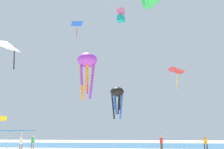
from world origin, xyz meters
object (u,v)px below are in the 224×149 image
at_px(person_rightmost, 33,141).
at_px(kite_delta_white, 6,44).
at_px(person_leftmost, 161,142).
at_px(kite_octopus_purple, 87,62).
at_px(canopy_tent, 15,132).
at_px(kite_box_pink, 121,15).
at_px(person_central, 21,142).
at_px(kite_diamond_blue, 77,24).
at_px(person_near_tent, 205,142).
at_px(kite_diamond_red, 176,72).
at_px(kite_octopus_black, 117,93).

xyz_separation_m(person_rightmost, kite_delta_white, (-2.94, -3.43, 11.95)).
xyz_separation_m(person_leftmost, kite_octopus_purple, (-7.15, -7.99, 7.54)).
distance_m(canopy_tent, person_leftmost, 16.13).
distance_m(person_leftmost, kite_box_pink, 22.38).
height_order(person_central, kite_box_pink, kite_box_pink).
relative_size(kite_diamond_blue, kite_octopus_purple, 0.61).
bearing_deg(kite_octopus_purple, person_rightmost, -85.61).
height_order(person_leftmost, kite_box_pink, kite_box_pink).
bearing_deg(person_rightmost, kite_box_pink, -140.08).
xyz_separation_m(person_near_tent, person_central, (-21.00, -2.03, -0.01)).
bearing_deg(kite_box_pink, kite_diamond_red, 174.59).
bearing_deg(person_central, kite_octopus_black, -162.36).
height_order(canopy_tent, kite_delta_white, kite_delta_white).
relative_size(person_leftmost, kite_box_pink, 0.72).
bearing_deg(kite_diamond_red, person_central, -82.34).
bearing_deg(kite_diamond_red, kite_octopus_black, -74.69).
height_order(kite_box_pink, kite_octopus_black, kite_box_pink).
relative_size(person_near_tent, kite_octopus_black, 0.41).
height_order(kite_octopus_purple, kite_octopus_black, kite_octopus_purple).
bearing_deg(canopy_tent, kite_diamond_red, 41.06).
height_order(canopy_tent, kite_diamond_red, kite_diamond_red).
xyz_separation_m(person_leftmost, kite_octopus_black, (-5.18, 0.46, 5.84)).
bearing_deg(kite_diamond_red, kite_octopus_purple, -50.27).
height_order(person_central, person_rightmost, person_rightmost).
distance_m(person_leftmost, person_rightmost, 16.04).
relative_size(kite_diamond_blue, kite_box_pink, 1.19).
xyz_separation_m(person_near_tent, kite_delta_white, (-23.86, -2.53, 11.96)).
distance_m(person_leftmost, person_central, 16.23).
bearing_deg(canopy_tent, person_near_tent, 27.04).
distance_m(person_rightmost, kite_diamond_blue, 21.31).
relative_size(person_central, kite_diamond_red, 0.53).
xyz_separation_m(person_central, kite_octopus_purple, (8.94, -5.85, 7.57)).
bearing_deg(person_near_tent, kite_diamond_blue, -177.43).
height_order(person_leftmost, kite_octopus_purple, kite_octopus_purple).
height_order(kite_diamond_blue, kite_delta_white, kite_diamond_blue).
bearing_deg(person_rightmost, kite_octopus_black, -175.01).
relative_size(person_rightmost, kite_octopus_purple, 0.37).
height_order(kite_octopus_purple, kite_diamond_red, kite_diamond_red).
relative_size(person_leftmost, kite_diamond_blue, 0.61).
distance_m(kite_diamond_blue, kite_octopus_purple, 21.46).
xyz_separation_m(person_near_tent, kite_box_pink, (-10.17, 7.94, 20.32)).
xyz_separation_m(kite_diamond_blue, kite_diamond_red, (15.87, -4.25, -10.07)).
xyz_separation_m(person_near_tent, person_rightmost, (-20.93, 0.90, 0.01)).
height_order(canopy_tent, person_rightmost, canopy_tent).
bearing_deg(person_leftmost, person_near_tent, 118.73).
bearing_deg(person_central, kite_diamond_red, -156.25).
height_order(canopy_tent, person_central, canopy_tent).
distance_m(person_rightmost, kite_diamond_red, 21.40).
height_order(kite_diamond_blue, kite_diamond_red, kite_diamond_blue).
bearing_deg(kite_octopus_purple, kite_diamond_red, -169.37).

